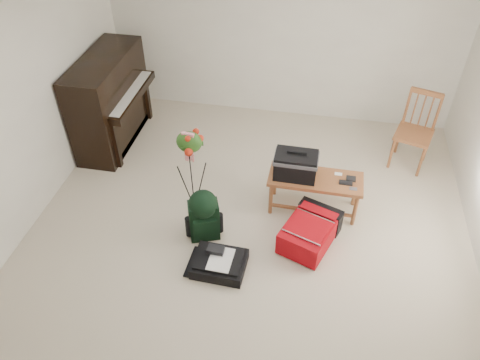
% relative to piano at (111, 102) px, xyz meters
% --- Properties ---
extents(floor, '(5.00, 5.50, 0.01)m').
position_rel_piano_xyz_m(floor, '(2.19, -1.60, -0.60)').
color(floor, beige).
rests_on(floor, ground).
extents(ceiling, '(5.00, 5.50, 0.01)m').
position_rel_piano_xyz_m(ceiling, '(2.19, -1.60, 1.90)').
color(ceiling, white).
rests_on(ceiling, wall_back).
extents(wall_back, '(5.00, 0.04, 2.50)m').
position_rel_piano_xyz_m(wall_back, '(2.19, 1.15, 0.65)').
color(wall_back, white).
rests_on(wall_back, floor).
extents(wall_left, '(0.04, 5.50, 2.50)m').
position_rel_piano_xyz_m(wall_left, '(-0.31, -1.60, 0.65)').
color(wall_left, white).
rests_on(wall_left, floor).
extents(piano, '(0.71, 1.50, 1.25)m').
position_rel_piano_xyz_m(piano, '(0.00, 0.00, 0.00)').
color(piano, black).
rests_on(piano, floor).
extents(bench, '(1.09, 0.44, 0.83)m').
position_rel_piano_xyz_m(bench, '(2.71, -0.95, -0.01)').
color(bench, '#995A32').
rests_on(bench, floor).
extents(dining_chair, '(0.56, 0.56, 1.03)m').
position_rel_piano_xyz_m(dining_chair, '(4.06, 0.21, -0.10)').
color(dining_chair, '#995A32').
rests_on(dining_chair, floor).
extents(red_suitcase, '(0.70, 0.86, 0.31)m').
position_rel_piano_xyz_m(red_suitcase, '(2.88, -1.44, -0.44)').
color(red_suitcase, '#B1070F').
rests_on(red_suitcase, floor).
extents(black_duffel, '(0.57, 0.46, 0.23)m').
position_rel_piano_xyz_m(black_duffel, '(1.98, -2.04, -0.52)').
color(black_duffel, black).
rests_on(black_duffel, floor).
extents(green_backpack, '(0.38, 0.35, 0.65)m').
position_rel_piano_xyz_m(green_backpack, '(1.71, -1.62, -0.24)').
color(green_backpack, black).
rests_on(green_backpack, floor).
extents(flower_stand, '(0.41, 0.41, 1.16)m').
position_rel_piano_xyz_m(flower_stand, '(1.48, -1.22, -0.03)').
color(flower_stand, black).
rests_on(flower_stand, floor).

